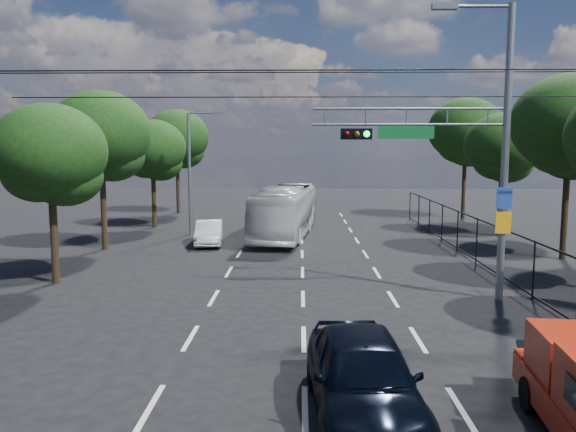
{
  "coord_description": "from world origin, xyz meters",
  "views": [
    {
      "loc": [
        -0.1,
        -10.29,
        4.98
      ],
      "look_at": [
        -0.5,
        7.85,
        2.8
      ],
      "focal_mm": 35.0,
      "sensor_mm": 36.0,
      "label": 1
    }
  ],
  "objects_px": {
    "signal_mast": "(468,141)",
    "white_van": "(209,232)",
    "white_bus": "(285,211)",
    "navy_hatchback": "(363,377)"
  },
  "relations": [
    {
      "from": "signal_mast",
      "to": "white_bus",
      "type": "xyz_separation_m",
      "value": [
        -6.22,
        13.31,
        -3.8
      ]
    },
    {
      "from": "white_van",
      "to": "signal_mast",
      "type": "bearing_deg",
      "value": -52.98
    },
    {
      "from": "navy_hatchback",
      "to": "white_bus",
      "type": "height_order",
      "value": "white_bus"
    },
    {
      "from": "navy_hatchback",
      "to": "white_van",
      "type": "height_order",
      "value": "navy_hatchback"
    },
    {
      "from": "signal_mast",
      "to": "white_bus",
      "type": "relative_size",
      "value": 0.91
    },
    {
      "from": "navy_hatchback",
      "to": "white_van",
      "type": "xyz_separation_m",
      "value": [
        -5.94,
        19.02,
        -0.19
      ]
    },
    {
      "from": "signal_mast",
      "to": "white_van",
      "type": "xyz_separation_m",
      "value": [
        -10.16,
        10.64,
        -4.62
      ]
    },
    {
      "from": "white_bus",
      "to": "white_van",
      "type": "distance_m",
      "value": 4.82
    },
    {
      "from": "white_bus",
      "to": "white_van",
      "type": "height_order",
      "value": "white_bus"
    },
    {
      "from": "signal_mast",
      "to": "white_van",
      "type": "bearing_deg",
      "value": 133.67
    }
  ]
}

